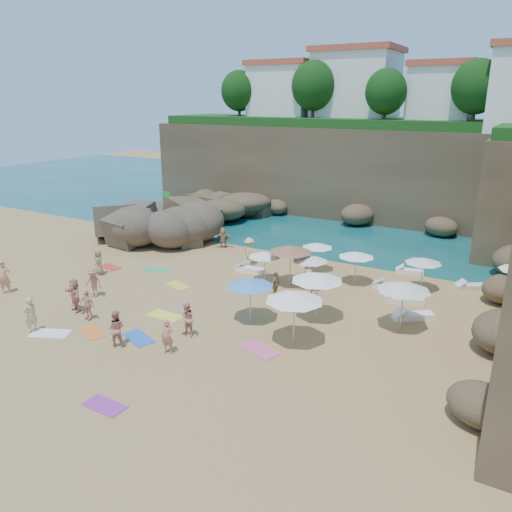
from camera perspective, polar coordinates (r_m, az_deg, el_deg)
The scene contains 47 objects.
ground at distance 27.59m, azimuth -6.75°, elevation -4.97°, with size 120.00×120.00×0.00m, color tan.
seawater at distance 53.66m, azimuth 12.69°, elevation 5.88°, with size 120.00×120.00×0.00m, color #0C4751.
cliff_back at distance 47.70m, azimuth 13.47°, elevation 9.28°, with size 44.00×8.00×8.00m, color brown.
rock_promontory at distance 46.12m, azimuth -5.98°, elevation 4.32°, with size 12.00×7.00×2.00m, color brown, non-canonical shape.
clifftop_buildings at distance 47.76m, azimuth 15.57°, elevation 17.87°, with size 28.48×9.48×7.00m.
clifftop_trees at distance 41.23m, azimuth 15.75°, elevation 18.01°, with size 35.60×23.82×4.40m.
marina_masts at distance 60.05m, azimuth -2.50°, elevation 10.41°, with size 3.10×0.10×6.00m.
rock_outcrop at distance 39.17m, azimuth -11.97°, elevation 1.63°, with size 7.85×5.89×3.14m, color brown, non-canonical shape.
flag_pole at distance 39.70m, azimuth -10.43°, elevation 5.50°, with size 0.73×0.10×3.75m.
parasol_0 at distance 29.47m, azimuth 1.00°, elevation 0.20°, with size 1.98×1.98×1.87m.
parasol_1 at distance 31.57m, azimuth 7.02°, elevation 1.23°, with size 1.96×1.96×1.85m.
parasol_2 at distance 29.71m, azimuth 11.41°, elevation 0.17°, with size 2.08×2.08×1.97m.
parasol_4 at distance 29.67m, azimuth 18.59°, elevation -0.48°, with size 2.06×2.06×1.95m.
parasol_6 at distance 28.84m, azimuth 3.97°, elevation 0.83°, with size 2.57×2.57×2.43m.
parasol_7 at distance 24.44m, azimuth 7.00°, elevation -2.39°, with size 2.57×2.57×2.43m.
parasol_8 at distance 24.20m, azimuth 16.54°, elevation -3.37°, with size 2.51×2.51×2.37m.
parasol_9 at distance 28.60m, azimuth 6.19°, elevation -0.30°, with size 2.06×2.06×1.95m.
parasol_10 at distance 24.13m, azimuth -0.66°, elevation -3.05°, with size 2.33×2.33×2.21m.
parasol_11 at distance 21.89m, azimuth 4.41°, elevation -4.65°, with size 2.61×2.61×2.47m.
lounger_0 at distance 31.61m, azimuth -0.66°, elevation -1.57°, with size 1.93×0.64×0.30m, color white.
lounger_1 at distance 32.81m, azimuth 17.13°, elevation -1.69°, with size 1.69×0.56×0.26m, color white.
lounger_2 at distance 31.35m, azimuth 23.34°, elevation -3.26°, with size 1.82×0.61×0.28m, color silver.
lounger_3 at distance 28.13m, azimuth 16.59°, elevation -4.82°, with size 2.02×0.67×0.31m, color white.
lounger_4 at distance 29.76m, azimuth 15.03°, elevation -3.45°, with size 1.90×0.63×0.30m, color silver.
lounger_5 at distance 26.23m, azimuth 17.55°, elevation -6.58°, with size 2.00×0.67×0.31m, color white.
towel_2 at distance 24.96m, azimuth -18.14°, elevation -8.28°, with size 1.58×0.79×0.03m, color orange.
towel_4 at distance 25.84m, azimuth -10.32°, elevation -6.73°, with size 1.82×0.91×0.03m, color yellow.
towel_5 at distance 25.53m, azimuth -22.45°, elevation -8.17°, with size 1.81×0.91×0.03m, color white.
towel_6 at distance 19.44m, azimuth -16.90°, elevation -16.05°, with size 1.59×0.80×0.03m, color purple.
towel_7 at distance 33.86m, azimuth -16.33°, elevation -1.23°, with size 1.58×0.79×0.03m, color red.
towel_8 at distance 23.85m, azimuth -13.29°, elevation -9.10°, with size 1.75×0.87×0.03m, color blue.
towel_9 at distance 22.26m, azimuth 0.43°, elevation -10.62°, with size 1.86×0.93×0.03m, color #E05798.
towel_11 at distance 32.65m, azimuth -11.45°, elevation -1.55°, with size 1.62×0.81×0.03m, color #32AF67.
towel_12 at distance 29.73m, azimuth -8.92°, elevation -3.34°, with size 1.59×0.80×0.03m, color yellow.
person_stand_0 at distance 31.34m, azimuth -26.84°, elevation -2.18°, with size 0.69×0.45×1.89m, color tan.
person_stand_1 at distance 23.08m, azimuth -15.72°, elevation -7.95°, with size 0.82×0.64×1.68m, color tan.
person_stand_2 at distance 32.71m, azimuth -0.75°, elevation 0.52°, with size 1.19×0.49×1.84m, color #EBBA85.
person_stand_3 at distance 27.27m, azimuth 2.23°, elevation -3.36°, with size 0.92×0.38×1.57m, color #A07950.
person_stand_4 at distance 27.01m, azimuth 5.98°, elevation -3.36°, with size 0.89×0.49×1.83m, color tan.
person_stand_5 at distance 36.60m, azimuth -3.78°, elevation 2.12°, with size 1.44×0.41×1.56m, color tan.
person_stand_6 at distance 25.74m, azimuth -24.37°, elevation -6.15°, with size 0.63×0.41×1.72m, color tan.
person_lie_0 at distance 29.15m, azimuth -18.00°, elevation -4.03°, with size 1.04×1.62×0.43m, color #B06858.
person_lie_1 at distance 26.37m, azimuth -18.60°, elevation -6.50°, with size 0.88×1.51×0.37m, color #F2AC8A.
person_lie_2 at distance 32.64m, azimuth -17.41°, elevation -1.68°, with size 0.75×1.54×0.41m, color olive.
person_lie_3 at distance 27.54m, azimuth -19.88°, elevation -5.49°, with size 1.60×1.73×0.46m, color tan.
person_lie_4 at distance 22.24m, azimuth -9.99°, elevation -10.46°, with size 0.55×1.50×0.36m, color #C27561.
person_lie_5 at distance 23.46m, azimuth -7.77°, elevation -8.43°, with size 0.78×1.61×0.61m, color #E39481.
Camera 1 is at (15.40, -20.31, 10.56)m, focal length 35.00 mm.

